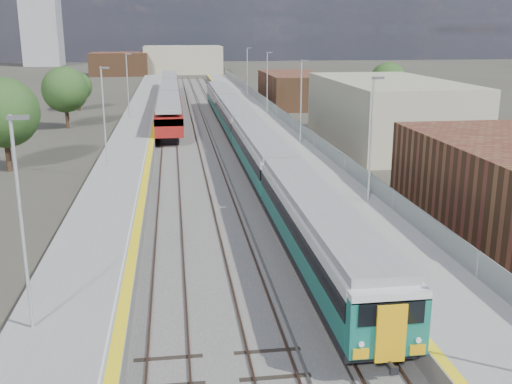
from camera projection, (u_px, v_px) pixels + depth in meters
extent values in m
plane|color=#47443A|center=(223.00, 139.00, 62.80)|extent=(320.00, 320.00, 0.00)
cube|color=#565451|center=(200.00, 136.00, 64.89)|extent=(10.50, 155.00, 0.06)
cube|color=#4C3323|center=(226.00, 130.00, 67.66)|extent=(0.07, 160.00, 0.14)
cube|color=#4C3323|center=(238.00, 130.00, 67.85)|extent=(0.07, 160.00, 0.14)
cube|color=#4C3323|center=(195.00, 131.00, 67.20)|extent=(0.07, 160.00, 0.14)
cube|color=#4C3323|center=(208.00, 131.00, 67.39)|extent=(0.07, 160.00, 0.14)
cube|color=#4C3323|center=(163.00, 132.00, 66.73)|extent=(0.07, 160.00, 0.14)
cube|color=#4C3323|center=(176.00, 132.00, 66.92)|extent=(0.07, 160.00, 0.14)
cube|color=gray|center=(223.00, 131.00, 67.62)|extent=(0.08, 160.00, 0.10)
cube|color=gray|center=(210.00, 131.00, 67.43)|extent=(0.08, 160.00, 0.10)
cube|color=slate|center=(268.00, 130.00, 65.76)|extent=(4.70, 155.00, 1.00)
cube|color=gray|center=(268.00, 125.00, 65.62)|extent=(4.70, 155.00, 0.03)
cube|color=yellow|center=(249.00, 125.00, 65.34)|extent=(0.40, 155.00, 0.01)
cube|color=gray|center=(288.00, 119.00, 65.76)|extent=(0.06, 155.00, 1.20)
cylinder|color=#9EA0A3|center=(371.00, 140.00, 35.66)|extent=(0.12, 0.12, 7.50)
cube|color=#4C4C4F|center=(378.00, 78.00, 34.74)|extent=(0.70, 0.18, 0.14)
cylinder|color=#9EA0A3|center=(301.00, 102.00, 54.78)|extent=(0.12, 0.12, 7.50)
cube|color=#4C4C4F|center=(304.00, 61.00, 53.85)|extent=(0.70, 0.18, 0.14)
cylinder|color=#9EA0A3|center=(267.00, 83.00, 73.90)|extent=(0.12, 0.12, 7.50)
cube|color=#4C4C4F|center=(269.00, 53.00, 72.97)|extent=(0.70, 0.18, 0.14)
cylinder|color=#9EA0A3|center=(247.00, 72.00, 93.01)|extent=(0.12, 0.12, 7.50)
cube|color=#4C4C4F|center=(249.00, 48.00, 92.09)|extent=(0.70, 0.18, 0.14)
cube|color=slate|center=(136.00, 133.00, 63.87)|extent=(4.30, 155.00, 1.00)
cube|color=gray|center=(136.00, 128.00, 63.74)|extent=(4.30, 155.00, 0.03)
cube|color=yellow|center=(154.00, 127.00, 63.98)|extent=(0.45, 155.00, 0.01)
cube|color=silver|center=(151.00, 127.00, 63.93)|extent=(0.08, 155.00, 0.01)
cylinder|color=#9EA0A3|center=(22.00, 226.00, 20.06)|extent=(0.12, 0.12, 7.50)
cube|color=#4C4C4F|center=(18.00, 117.00, 19.13)|extent=(0.70, 0.18, 0.14)
cylinder|color=#9EA0A3|center=(104.00, 117.00, 44.91)|extent=(0.12, 0.12, 7.50)
cube|color=#4C4C4F|center=(104.00, 68.00, 43.99)|extent=(0.70, 0.18, 0.14)
cylinder|color=#9EA0A3|center=(128.00, 86.00, 69.76)|extent=(0.12, 0.12, 7.50)
cube|color=#4C4C4F|center=(128.00, 54.00, 68.84)|extent=(0.70, 0.18, 0.14)
cube|color=#A6A085|center=(387.00, 112.00, 59.30)|extent=(11.00, 22.00, 6.40)
cube|color=brown|center=(292.00, 89.00, 90.66)|extent=(8.00, 18.00, 4.80)
cube|color=#A6A085|center=(183.00, 60.00, 157.21)|extent=(20.00, 14.00, 7.00)
cube|color=brown|center=(120.00, 64.00, 150.50)|extent=(14.00, 12.00, 5.60)
cube|color=gray|center=(39.00, 0.00, 185.43)|extent=(11.00, 11.00, 40.00)
cube|color=black|center=(317.00, 255.00, 28.33)|extent=(2.55, 18.28, 0.43)
cube|color=#115955|center=(318.00, 240.00, 28.14)|extent=(2.64, 18.28, 1.07)
cube|color=black|center=(318.00, 223.00, 27.92)|extent=(2.70, 18.28, 0.73)
cube|color=silver|center=(319.00, 211.00, 27.76)|extent=(2.64, 18.28, 0.45)
cube|color=gray|center=(319.00, 203.00, 27.66)|extent=(2.34, 18.28, 0.37)
cube|color=black|center=(260.00, 167.00, 46.28)|extent=(2.55, 18.28, 0.43)
cube|color=#115955|center=(260.00, 158.00, 46.09)|extent=(2.64, 18.28, 1.07)
cube|color=black|center=(260.00, 147.00, 45.86)|extent=(2.70, 18.28, 0.73)
cube|color=silver|center=(260.00, 140.00, 45.71)|extent=(2.64, 18.28, 0.45)
cube|color=gray|center=(260.00, 135.00, 45.61)|extent=(2.34, 18.28, 0.37)
cube|color=black|center=(235.00, 129.00, 64.23)|extent=(2.55, 18.28, 0.43)
cube|color=#115955|center=(235.00, 122.00, 64.03)|extent=(2.64, 18.28, 1.07)
cube|color=black|center=(235.00, 114.00, 63.81)|extent=(2.70, 18.28, 0.73)
cube|color=silver|center=(235.00, 109.00, 63.66)|extent=(2.64, 18.28, 0.45)
cube|color=gray|center=(235.00, 105.00, 63.56)|extent=(2.34, 18.28, 0.37)
cube|color=black|center=(221.00, 107.00, 82.18)|extent=(2.55, 18.28, 0.43)
cube|color=#115955|center=(221.00, 102.00, 81.98)|extent=(2.64, 18.28, 1.07)
cube|color=black|center=(221.00, 96.00, 81.76)|extent=(2.70, 18.28, 0.73)
cube|color=silver|center=(221.00, 91.00, 81.61)|extent=(2.64, 18.28, 0.45)
cube|color=gray|center=(221.00, 88.00, 81.51)|extent=(2.34, 18.28, 0.37)
cube|color=#115955|center=(387.00, 326.00, 19.06)|extent=(2.62, 0.56, 1.97)
cube|color=black|center=(392.00, 314.00, 18.64)|extent=(2.16, 0.06, 0.75)
cube|color=#D59B0D|center=(391.00, 334.00, 18.76)|extent=(0.98, 0.09, 1.97)
cube|color=black|center=(170.00, 129.00, 66.68)|extent=(1.89, 16.04, 0.66)
cube|color=maroon|center=(169.00, 115.00, 66.27)|extent=(2.78, 18.87, 1.99)
cube|color=black|center=(169.00, 110.00, 66.14)|extent=(2.84, 18.87, 0.70)
cube|color=gray|center=(169.00, 101.00, 65.88)|extent=(2.48, 18.87, 0.40)
cube|color=black|center=(170.00, 107.00, 85.19)|extent=(1.89, 16.04, 0.66)
cube|color=maroon|center=(169.00, 96.00, 84.78)|extent=(2.78, 18.87, 1.99)
cube|color=black|center=(169.00, 92.00, 84.65)|extent=(2.84, 18.87, 0.70)
cube|color=gray|center=(169.00, 85.00, 84.39)|extent=(2.48, 18.87, 0.40)
cube|color=black|center=(170.00, 93.00, 103.71)|extent=(1.89, 16.04, 0.66)
cube|color=maroon|center=(170.00, 84.00, 103.30)|extent=(2.78, 18.87, 1.99)
cube|color=black|center=(169.00, 81.00, 103.17)|extent=(2.84, 18.87, 0.70)
cube|color=gray|center=(169.00, 75.00, 102.91)|extent=(2.48, 18.87, 0.40)
cylinder|color=#382619|center=(8.00, 155.00, 48.31)|extent=(0.44, 0.44, 2.65)
sphere|color=#1D3C17|center=(3.00, 112.00, 47.41)|extent=(5.60, 5.60, 5.60)
cylinder|color=#382619|center=(67.00, 118.00, 69.54)|extent=(0.44, 0.44, 2.48)
sphere|color=#1D3C17|center=(65.00, 90.00, 68.69)|extent=(5.24, 5.24, 5.24)
cylinder|color=#382619|center=(79.00, 104.00, 84.94)|extent=(0.44, 0.44, 1.88)
sphere|color=#1D3C17|center=(78.00, 86.00, 84.29)|extent=(3.98, 3.98, 3.98)
cylinder|color=#382619|center=(387.00, 104.00, 83.10)|extent=(0.44, 0.44, 2.40)
sphere|color=#1D3C17|center=(388.00, 81.00, 82.28)|extent=(5.06, 5.06, 5.06)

